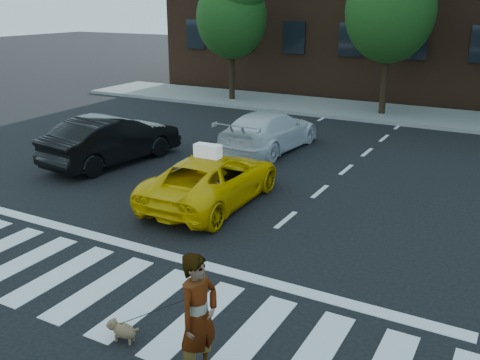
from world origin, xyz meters
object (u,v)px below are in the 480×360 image
at_px(white_suv, 269,131).
at_px(black_sedan, 112,139).
at_px(taxi, 213,179).
at_px(dog, 122,330).
at_px(tree_left, 232,9).
at_px(woman, 199,318).

bearing_deg(white_suv, black_sedan, 48.41).
bearing_deg(taxi, white_suv, -81.61).
distance_m(white_suv, dog, 11.06).
bearing_deg(tree_left, white_suv, -52.65).
bearing_deg(taxi, tree_left, -64.21).
height_order(taxi, white_suv, white_suv).
xyz_separation_m(taxi, woman, (3.28, -5.67, 0.29)).
relative_size(black_sedan, dog, 8.10).
distance_m(woman, dog, 1.62).
xyz_separation_m(white_suv, woman, (4.20, -10.80, 0.24)).
distance_m(taxi, black_sedan, 4.75).
xyz_separation_m(tree_left, white_suv, (5.57, -7.29, -3.78)).
height_order(tree_left, woman, tree_left).
distance_m(tree_left, white_suv, 9.92).
distance_m(tree_left, taxi, 14.53).
distance_m(tree_left, dog, 20.27).
distance_m(white_suv, woman, 11.60).
relative_size(taxi, black_sedan, 0.97).
bearing_deg(dog, white_suv, 96.04).
bearing_deg(taxi, woman, 118.29).
xyz_separation_m(black_sedan, white_suv, (3.60, 3.68, -0.08)).
bearing_deg(dog, woman, -12.50).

